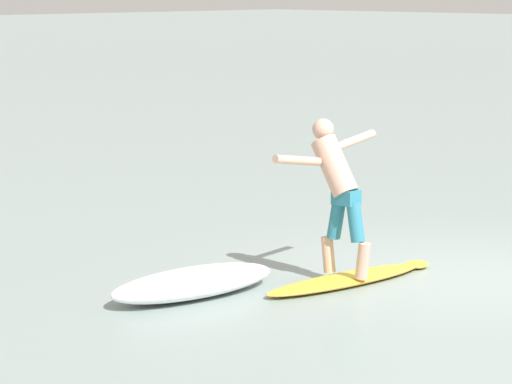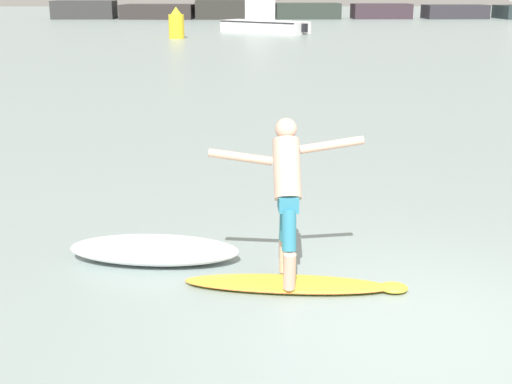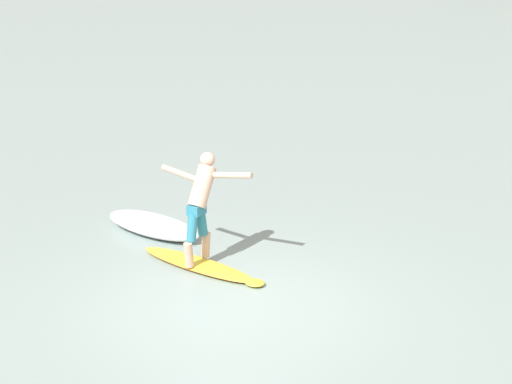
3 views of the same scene
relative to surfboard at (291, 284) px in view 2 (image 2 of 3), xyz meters
The scene contains 7 objects.
ground_plane 1.40m from the surfboard, 34.83° to the right, with size 200.00×200.00×0.00m, color gray.
rock_jetty_breakwater 61.27m from the surfboard, 87.47° to the left, with size 47.04×4.80×5.09m.
surfboard is the anchor object (origin of this frame).
surfer 1.05m from the surfboard, 109.03° to the left, with size 1.63×0.78×1.67m.
fishing_boat_near_jetty 41.19m from the surfboard, 89.52° to the left, with size 6.33×5.23×3.06m.
channel_marker_buoy 36.44m from the surfboard, 97.55° to the left, with size 0.92×0.92×1.82m.
wave_foam_at_tail 1.73m from the surfboard, 153.32° to the left, with size 2.04×0.92×0.28m.
Camera 2 is at (-1.57, -6.15, 3.09)m, focal length 50.00 mm.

